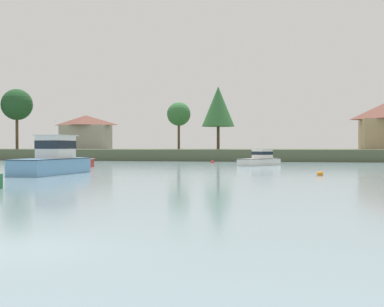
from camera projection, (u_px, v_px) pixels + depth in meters
The scene contains 14 objects.
ground_plane at pixel (12, 247), 11.61m from camera, with size 400.00×400.00×0.00m, color gray.
far_shore_bank at pixel (270, 154), 106.48m from camera, with size 167.25×55.98×1.85m, color #4C563D.
cruiser_white at pixel (263, 162), 63.76m from camera, with size 5.37×7.43×3.77m.
cruiser_red at pixel (56, 162), 58.62m from camera, with size 7.96×3.54×4.05m.
dinghy_navy at pixel (23, 162), 75.28m from camera, with size 2.33×3.10×0.53m.
cruiser_skyblue at pixel (57, 165), 43.52m from camera, with size 3.31×10.14×5.54m.
mooring_buoy_red at pixel (212, 162), 73.90m from camera, with size 0.45×0.45×0.50m.
mooring_buoy_white at pixel (75, 161), 80.65m from camera, with size 0.49×0.49×0.54m.
mooring_buoy_orange at pixel (320, 174), 41.09m from camera, with size 0.50×0.50×0.55m.
shore_tree_far_left at pixel (218, 107), 91.60m from camera, with size 5.77×5.77×11.09m.
shore_tree_center_left at pixel (179, 114), 100.32m from camera, with size 4.55×4.55×9.04m.
shore_tree_center_right at pixel (17, 105), 97.58m from camera, with size 5.83×5.83×11.29m.
cottage_eastern at pixel (384, 125), 93.02m from camera, with size 8.63×10.50×8.25m.
cottage_hillside at pixel (86, 132), 116.45m from camera, with size 11.01×6.73×7.51m.
Camera 1 is at (6.33, -10.50, 2.23)m, focal length 48.75 mm.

